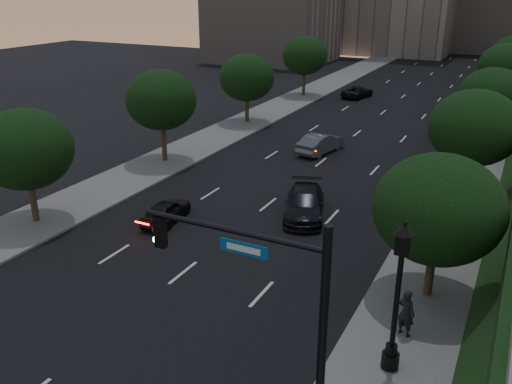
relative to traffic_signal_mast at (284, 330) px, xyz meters
The scene contains 23 objects.
ground 8.84m from the traffic_signal_mast, 168.80° to the left, with size 160.00×160.00×0.00m, color black.
road_surface 32.74m from the traffic_signal_mast, 104.03° to the left, with size 16.00×140.00×0.02m, color black.
sidewalk_right 31.85m from the traffic_signal_mast, 85.72° to the left, with size 4.50×140.00×0.15m, color slate.
sidewalk_left 36.58m from the traffic_signal_mast, 119.88° to the left, with size 4.50×140.00×0.15m, color slate.
office_block_filler 79.25m from the traffic_signal_mast, 115.34° to the left, with size 18.00×16.00×14.00m, color gray.
tree_right_a 9.87m from the traffic_signal_mast, 75.83° to the left, with size 5.20×5.20×6.24m.
tree_right_b 21.71m from the traffic_signal_mast, 83.61° to the left, with size 5.20×5.20×6.74m.
tree_right_c 34.65m from the traffic_signal_mast, 86.00° to the left, with size 5.20×5.20×6.24m.
tree_right_d 48.63m from the traffic_signal_mast, 87.15° to the left, with size 5.20×5.20×6.74m.
tree_left_a 19.70m from the traffic_signal_mast, 157.42° to the left, with size 5.00×5.00×6.34m.
tree_left_b 26.72m from the traffic_signal_mast, 132.91° to the left, with size 5.00×5.00×6.71m.
tree_left_c 37.30m from the traffic_signal_mast, 119.18° to the left, with size 5.00×5.00×6.34m.
tree_left_d 49.99m from the traffic_signal_mast, 111.33° to the left, with size 5.00×5.00×6.71m.
traffic_signal_mast is the anchor object (origin of this frame).
street_lamp 4.84m from the traffic_signal_mast, 63.18° to the left, with size 0.64×0.64×5.62m.
sedan_near_left 16.44m from the traffic_signal_mast, 137.43° to the left, with size 1.51×3.76×1.28m, color black.
sedan_mid_left 28.41m from the traffic_signal_mast, 108.13° to the left, with size 1.62×4.64×1.53m, color #55585B.
sedan_far_left 50.36m from the traffic_signal_mast, 104.35° to the left, with size 2.14×4.64×1.29m, color black.
sedan_near_right 16.21m from the traffic_signal_mast, 109.62° to the left, with size 2.13×5.23×1.52m, color black.
sedan_far_right 34.67m from the traffic_signal_mast, 91.65° to the left, with size 1.63×4.06×1.38m, color #5A5C63.
pedestrian_a 7.13m from the traffic_signal_mast, 71.04° to the left, with size 0.69×0.45×1.88m, color black.
pedestrian_b 14.43m from the traffic_signal_mast, 76.04° to the left, with size 0.77×0.60×1.58m, color black.
pedestrian_c 13.29m from the traffic_signal_mast, 84.44° to the left, with size 1.12×0.47×1.91m, color black.
Camera 1 is at (12.70, -12.81, 12.45)m, focal length 38.00 mm.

